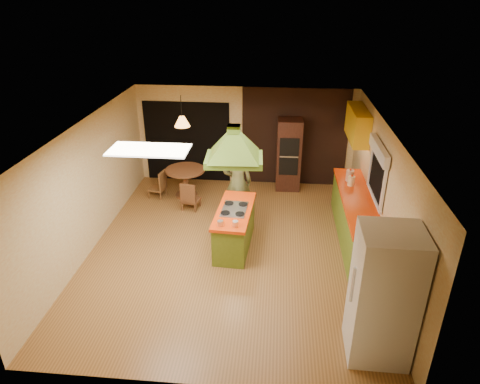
# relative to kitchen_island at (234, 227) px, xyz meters

# --- Properties ---
(ground) EXTENTS (6.50, 6.50, 0.00)m
(ground) POSITION_rel_kitchen_island_xyz_m (-0.05, -0.11, -0.42)
(ground) COLOR #996632
(ground) RESTS_ON ground
(room_walls) EXTENTS (5.50, 6.50, 6.50)m
(room_walls) POSITION_rel_kitchen_island_xyz_m (-0.05, -0.11, 0.83)
(room_walls) COLOR beige
(room_walls) RESTS_ON ground
(ceiling_plane) EXTENTS (6.50, 6.50, 0.00)m
(ceiling_plane) POSITION_rel_kitchen_island_xyz_m (-0.05, -0.11, 2.08)
(ceiling_plane) COLOR silver
(ceiling_plane) RESTS_ON room_walls
(brick_panel) EXTENTS (2.64, 0.03, 2.50)m
(brick_panel) POSITION_rel_kitchen_island_xyz_m (1.20, 3.12, 0.83)
(brick_panel) COLOR #381E14
(brick_panel) RESTS_ON ground
(nook_opening) EXTENTS (2.20, 0.03, 2.10)m
(nook_opening) POSITION_rel_kitchen_island_xyz_m (-1.55, 3.12, 0.63)
(nook_opening) COLOR black
(nook_opening) RESTS_ON ground
(right_counter) EXTENTS (0.62, 3.05, 0.92)m
(right_counter) POSITION_rel_kitchen_island_xyz_m (2.40, 0.49, 0.05)
(right_counter) COLOR olive
(right_counter) RESTS_ON ground
(upper_cabinets) EXTENTS (0.34, 1.40, 0.70)m
(upper_cabinets) POSITION_rel_kitchen_island_xyz_m (2.52, 2.09, 1.53)
(upper_cabinets) COLOR yellow
(upper_cabinets) RESTS_ON room_walls
(window_right) EXTENTS (0.12, 1.35, 1.06)m
(window_right) POSITION_rel_kitchen_island_xyz_m (2.65, 0.29, 1.36)
(window_right) COLOR black
(window_right) RESTS_ON room_walls
(fluor_panel) EXTENTS (1.20, 0.60, 0.03)m
(fluor_panel) POSITION_rel_kitchen_island_xyz_m (-1.15, -1.31, 2.07)
(fluor_panel) COLOR white
(fluor_panel) RESTS_ON ceiling_plane
(kitchen_island) EXTENTS (0.75, 1.66, 0.83)m
(kitchen_island) POSITION_rel_kitchen_island_xyz_m (0.00, 0.00, 0.00)
(kitchen_island) COLOR #5E731C
(kitchen_island) RESTS_ON ground
(range_hood) EXTENTS (1.07, 0.80, 0.79)m
(range_hood) POSITION_rel_kitchen_island_xyz_m (0.00, 0.00, 1.83)
(range_hood) COLOR #496519
(range_hood) RESTS_ON ceiling_plane
(man) EXTENTS (0.68, 0.51, 1.71)m
(man) POSITION_rel_kitchen_island_xyz_m (-0.05, 1.16, 0.44)
(man) COLOR brown
(man) RESTS_ON ground
(refrigerator) EXTENTS (0.83, 0.78, 1.98)m
(refrigerator) POSITION_rel_kitchen_island_xyz_m (2.27, -2.54, 0.57)
(refrigerator) COLOR white
(refrigerator) RESTS_ON ground
(wall_oven) EXTENTS (0.61, 0.61, 1.81)m
(wall_oven) POSITION_rel_kitchen_island_xyz_m (1.07, 2.84, 0.49)
(wall_oven) COLOR #442116
(wall_oven) RESTS_ON ground
(dining_table) EXTENTS (0.95, 0.95, 0.72)m
(dining_table) POSITION_rel_kitchen_island_xyz_m (-1.42, 2.13, 0.09)
(dining_table) COLOR brown
(dining_table) RESTS_ON ground
(chair_left) EXTENTS (0.44, 0.44, 0.68)m
(chair_left) POSITION_rel_kitchen_island_xyz_m (-2.12, 2.03, -0.07)
(chair_left) COLOR brown
(chair_left) RESTS_ON ground
(chair_near) EXTENTS (0.44, 0.44, 0.69)m
(chair_near) POSITION_rel_kitchen_island_xyz_m (-1.17, 1.48, -0.07)
(chair_near) COLOR brown
(chair_near) RESTS_ON ground
(pendant_lamp) EXTENTS (0.37, 0.37, 0.23)m
(pendant_lamp) POSITION_rel_kitchen_island_xyz_m (-1.42, 2.13, 1.48)
(pendant_lamp) COLOR #FF9E3F
(pendant_lamp) RESTS_ON ceiling_plane
(canister_large) EXTENTS (0.19, 0.19, 0.24)m
(canister_large) POSITION_rel_kitchen_island_xyz_m (2.35, 1.34, 0.63)
(canister_large) COLOR beige
(canister_large) RESTS_ON right_counter
(canister_medium) EXTENTS (0.15, 0.15, 0.20)m
(canister_medium) POSITION_rel_kitchen_island_xyz_m (2.35, 1.10, 0.61)
(canister_medium) COLOR #FFF6CD
(canister_medium) RESTS_ON right_counter
(canister_small) EXTENTS (0.14, 0.14, 0.16)m
(canister_small) POSITION_rel_kitchen_island_xyz_m (2.35, 1.39, 0.58)
(canister_small) COLOR beige
(canister_small) RESTS_ON right_counter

